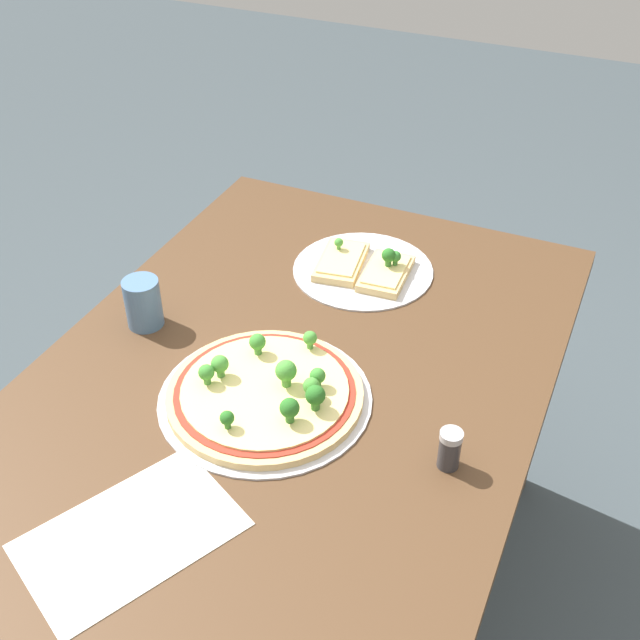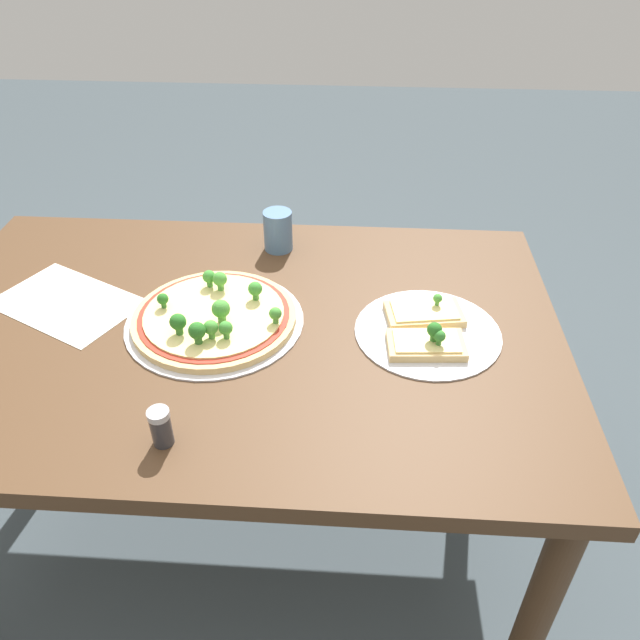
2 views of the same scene
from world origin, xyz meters
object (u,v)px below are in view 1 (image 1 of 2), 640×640
object	(u,v)px
condiment_shaker	(450,449)
dining_table	(282,421)
pizza_tray_slice	(364,267)
pizza_tray_whole	(266,393)
drinking_cup	(143,303)

from	to	relation	value
condiment_shaker	dining_table	bearing A→B (deg)	-100.64
pizza_tray_slice	condiment_shaker	world-z (taller)	condiment_shaker
dining_table	pizza_tray_slice	world-z (taller)	pizza_tray_slice
pizza_tray_whole	condiment_shaker	world-z (taller)	pizza_tray_whole
pizza_tray_whole	drinking_cup	bearing A→B (deg)	-107.30
pizza_tray_whole	drinking_cup	world-z (taller)	drinking_cup
pizza_tray_slice	pizza_tray_whole	bearing A→B (deg)	-1.38
pizza_tray_whole	drinking_cup	size ratio (longest dim) A/B	3.73
dining_table	drinking_cup	size ratio (longest dim) A/B	13.61
pizza_tray_slice	drinking_cup	size ratio (longest dim) A/B	3.00
drinking_cup	condiment_shaker	xyz separation A→B (m)	(0.11, 0.62, -0.01)
pizza_tray_whole	condiment_shaker	size ratio (longest dim) A/B	5.18
dining_table	condiment_shaker	xyz separation A→B (m)	(0.06, 0.31, 0.12)
pizza_tray_whole	drinking_cup	distance (m)	0.32
dining_table	drinking_cup	distance (m)	0.34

